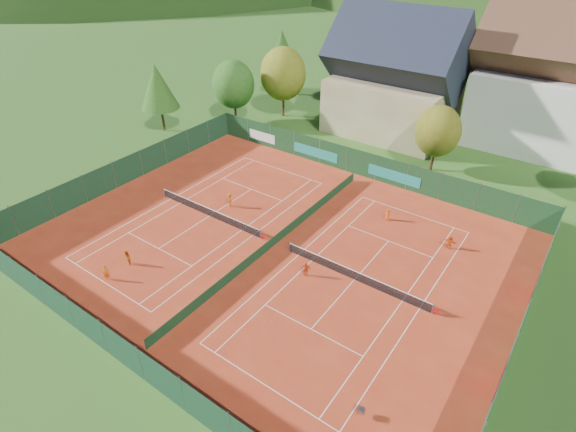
# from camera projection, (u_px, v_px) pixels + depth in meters

# --- Properties ---
(ground) EXTENTS (600.00, 600.00, 0.00)m
(ground) POSITION_uv_depth(u_px,v_px,m) (275.00, 245.00, 39.93)
(ground) COLOR #2A571B
(ground) RESTS_ON ground
(clay_pad) EXTENTS (40.00, 32.00, 0.01)m
(clay_pad) POSITION_uv_depth(u_px,v_px,m) (275.00, 245.00, 39.92)
(clay_pad) COLOR #AF3219
(clay_pad) RESTS_ON ground
(court_markings_left) EXTENTS (11.03, 23.83, 0.00)m
(court_markings_left) POSITION_uv_depth(u_px,v_px,m) (209.00, 216.00, 43.79)
(court_markings_left) COLOR white
(court_markings_left) RESTS_ON ground
(court_markings_right) EXTENTS (11.03, 23.83, 0.00)m
(court_markings_right) POSITION_uv_depth(u_px,v_px,m) (354.00, 280.00, 36.04)
(court_markings_right) COLOR white
(court_markings_right) RESTS_ON ground
(tennis_net_left) EXTENTS (13.30, 0.10, 1.02)m
(tennis_net_left) POSITION_uv_depth(u_px,v_px,m) (210.00, 212.00, 43.44)
(tennis_net_left) COLOR #59595B
(tennis_net_left) RESTS_ON ground
(tennis_net_right) EXTENTS (13.30, 0.10, 1.02)m
(tennis_net_right) POSITION_uv_depth(u_px,v_px,m) (357.00, 276.00, 35.69)
(tennis_net_right) COLOR #59595B
(tennis_net_right) RESTS_ON ground
(court_divider) EXTENTS (0.03, 28.80, 1.00)m
(court_divider) POSITION_uv_depth(u_px,v_px,m) (275.00, 240.00, 39.64)
(court_divider) COLOR #13361D
(court_divider) RESTS_ON ground
(fence_north) EXTENTS (40.00, 0.10, 3.00)m
(fence_north) POSITION_uv_depth(u_px,v_px,m) (357.00, 163.00, 50.18)
(fence_north) COLOR #14381B
(fence_north) RESTS_ON ground
(fence_south) EXTENTS (40.00, 0.04, 3.00)m
(fence_south) POSITION_uv_depth(u_px,v_px,m) (122.00, 351.00, 28.23)
(fence_south) COLOR #133521
(fence_south) RESTS_ON ground
(fence_west) EXTENTS (0.04, 32.00, 3.00)m
(fence_west) POSITION_uv_depth(u_px,v_px,m) (128.00, 169.00, 48.78)
(fence_west) COLOR #153C23
(fence_west) RESTS_ON ground
(fence_east) EXTENTS (0.09, 32.00, 3.00)m
(fence_east) POSITION_uv_depth(u_px,v_px,m) (518.00, 333.00, 29.45)
(fence_east) COLOR #143922
(fence_east) RESTS_ON ground
(chalet) EXTENTS (16.20, 12.00, 16.00)m
(chalet) POSITION_uv_depth(u_px,v_px,m) (395.00, 82.00, 58.07)
(chalet) COLOR #C9BB8E
(chalet) RESTS_ON ground
(hotel_block_a) EXTENTS (21.60, 11.00, 17.25)m
(hotel_block_a) POSITION_uv_depth(u_px,v_px,m) (568.00, 91.00, 52.52)
(hotel_block_a) COLOR silver
(hotel_block_a) RESTS_ON ground
(tree_west_front) EXTENTS (5.72, 5.72, 8.69)m
(tree_west_front) POSITION_uv_depth(u_px,v_px,m) (233.00, 84.00, 61.17)
(tree_west_front) COLOR #472C19
(tree_west_front) RESTS_ON ground
(tree_west_mid) EXTENTS (6.44, 6.44, 9.78)m
(tree_west_mid) POSITION_uv_depth(u_px,v_px,m) (283.00, 74.00, 62.93)
(tree_west_mid) COLOR #4C2C1B
(tree_west_mid) RESTS_ON ground
(tree_west_back) EXTENTS (5.60, 5.60, 10.00)m
(tree_west_back) POSITION_uv_depth(u_px,v_px,m) (282.00, 52.00, 70.90)
(tree_west_back) COLOR #402817
(tree_west_back) RESTS_ON ground
(tree_center) EXTENTS (5.01, 5.01, 7.60)m
(tree_center) POSITION_uv_depth(u_px,v_px,m) (438.00, 131.00, 49.34)
(tree_center) COLOR #422917
(tree_center) RESTS_ON ground
(tree_west_side) EXTENTS (5.04, 5.04, 9.00)m
(tree_west_side) POSITION_uv_depth(u_px,v_px,m) (158.00, 86.00, 58.28)
(tree_west_side) COLOR #4E341B
(tree_west_side) RESTS_ON ground
(ball_hopper) EXTENTS (0.34, 0.34, 0.80)m
(ball_hopper) POSITION_uv_depth(u_px,v_px,m) (362.00, 410.00, 25.85)
(ball_hopper) COLOR slate
(ball_hopper) RESTS_ON ground
(loose_ball_0) EXTENTS (0.07, 0.07, 0.07)m
(loose_ball_0) POSITION_uv_depth(u_px,v_px,m) (157.00, 253.00, 38.85)
(loose_ball_0) COLOR #CCD833
(loose_ball_0) RESTS_ON ground
(loose_ball_1) EXTENTS (0.07, 0.07, 0.07)m
(loose_ball_1) POSITION_uv_depth(u_px,v_px,m) (272.00, 322.00, 32.23)
(loose_ball_1) COLOR #CCD833
(loose_ball_1) RESTS_ON ground
(player_left_near) EXTENTS (0.61, 0.59, 1.41)m
(player_left_near) POSITION_uv_depth(u_px,v_px,m) (106.00, 273.00, 35.70)
(player_left_near) COLOR orange
(player_left_near) RESTS_ON ground
(player_left_mid) EXTENTS (0.85, 0.81, 1.39)m
(player_left_mid) POSITION_uv_depth(u_px,v_px,m) (127.00, 258.00, 37.28)
(player_left_mid) COLOR #CF5A12
(player_left_mid) RESTS_ON ground
(player_left_far) EXTENTS (1.05, 0.74, 1.48)m
(player_left_far) POSITION_uv_depth(u_px,v_px,m) (230.00, 200.00, 44.91)
(player_left_far) COLOR #D65613
(player_left_far) RESTS_ON ground
(player_right_near) EXTENTS (0.85, 0.67, 1.35)m
(player_right_near) POSITION_uv_depth(u_px,v_px,m) (306.00, 269.00, 36.12)
(player_right_near) COLOR #D84513
(player_right_near) RESTS_ON ground
(player_right_far_a) EXTENTS (0.62, 0.42, 1.23)m
(player_right_far_a) POSITION_uv_depth(u_px,v_px,m) (388.00, 214.00, 42.91)
(player_right_far_a) COLOR #E54B14
(player_right_far_a) RESTS_ON ground
(player_right_far_b) EXTENTS (1.20, 0.43, 1.27)m
(player_right_far_b) POSITION_uv_depth(u_px,v_px,m) (450.00, 242.00, 39.16)
(player_right_far_b) COLOR #DD4E13
(player_right_far_b) RESTS_ON ground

